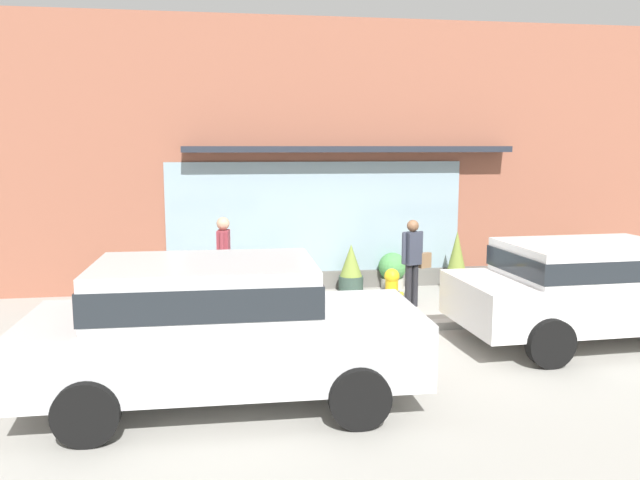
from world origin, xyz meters
name	(u,v)px	position (x,y,z in m)	size (l,w,h in m)	color
ground_plane	(385,327)	(0.00, 0.00, 0.00)	(60.00, 60.00, 0.00)	#9E9B93
curb_strip	(388,327)	(0.00, -0.20, 0.06)	(14.00, 0.24, 0.12)	#B2B2AD
storefront	(347,159)	(-0.01, 3.19, 2.67)	(14.00, 0.81, 5.45)	#935642
fire_hydrant	(392,292)	(0.29, 0.65, 0.43)	(0.40, 0.37, 0.83)	gold
pedestrian_with_handbag	(413,257)	(0.84, 1.22, 0.93)	(0.62, 0.34, 1.61)	#232328
pedestrian_passerby	(224,256)	(-2.57, 1.35, 1.01)	(0.24, 0.51, 1.70)	#333847
parked_car_white	(596,285)	(2.93, -1.22, 0.87)	(4.45, 2.19, 1.51)	white
parked_car_silver	(218,323)	(-2.66, -2.70, 0.94)	(4.43, 2.04, 1.65)	silver
potted_plant_corner_tall	(457,262)	(2.15, 2.44, 0.58)	(0.44, 0.44, 1.21)	#33473D
potted_plant_window_right	(392,270)	(0.89, 2.77, 0.39)	(0.58, 0.58, 0.74)	#B7B2A3
potted_plant_by_entrance	(505,267)	(3.35, 2.72, 0.37)	(0.48, 0.48, 0.78)	#4C4C51
potted_plant_low_front	(247,274)	(-2.11, 2.77, 0.39)	(0.46, 0.46, 0.69)	#B7B2A3
potted_plant_near_hydrant	(102,282)	(-4.83, 2.36, 0.40)	(0.29, 0.29, 0.84)	#4C4C51
potted_plant_window_center	(571,260)	(4.79, 2.61, 0.51)	(0.40, 0.40, 1.06)	#B7B2A3
potted_plant_doorstep	(351,269)	(-0.02, 2.62, 0.46)	(0.50, 0.50, 0.97)	#33473D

